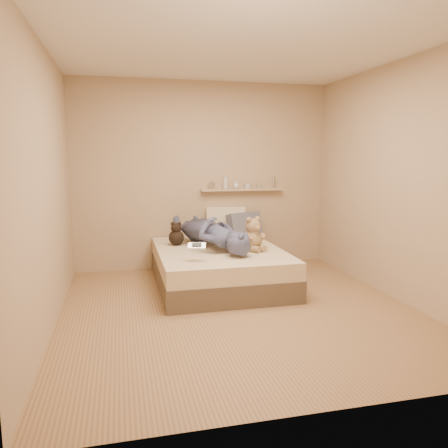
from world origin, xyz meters
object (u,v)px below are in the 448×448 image
object	(u,v)px
dark_plush	(176,235)
teddy_bear	(253,236)
wall_shelf	(242,190)
game_console	(197,246)
pillow_grey	(245,225)
bed	(219,267)
person	(211,231)
pillow_cream	(226,222)

from	to	relation	value
dark_plush	teddy_bear	bearing A→B (deg)	-31.37
teddy_bear	dark_plush	distance (m)	1.00
dark_plush	wall_shelf	bearing A→B (deg)	28.97
game_console	teddy_bear	bearing A→B (deg)	27.49
game_console	pillow_grey	xyz separation A→B (m)	(0.90, 1.26, -0.00)
teddy_bear	bed	bearing A→B (deg)	154.38
game_console	wall_shelf	xyz separation A→B (m)	(0.92, 1.48, 0.48)
bed	person	size ratio (longest dim) A/B	1.18
bed	teddy_bear	distance (m)	0.58
pillow_grey	teddy_bear	bearing A→B (deg)	-99.86
person	bed	bearing A→B (deg)	97.96
game_console	dark_plush	world-z (taller)	dark_plush
teddy_bear	pillow_grey	xyz separation A→B (m)	(0.15, 0.87, -0.00)
teddy_bear	wall_shelf	distance (m)	1.20
bed	wall_shelf	size ratio (longest dim) A/B	1.58
bed	pillow_grey	xyz separation A→B (m)	(0.53, 0.69, 0.40)
pillow_cream	pillow_grey	world-z (taller)	pillow_cream
dark_plush	bed	bearing A→B (deg)	-35.48
teddy_bear	dark_plush	bearing A→B (deg)	148.63
pillow_grey	person	xyz separation A→B (m)	(-0.60, -0.53, 0.02)
person	game_console	bearing A→B (deg)	52.64
teddy_bear	pillow_grey	size ratio (longest dim) A/B	0.83
teddy_bear	pillow_cream	distance (m)	1.02
bed	dark_plush	distance (m)	0.69
bed	person	bearing A→B (deg)	112.84
game_console	wall_shelf	world-z (taller)	wall_shelf
teddy_bear	wall_shelf	size ratio (longest dim) A/B	0.35
game_console	teddy_bear	world-z (taller)	teddy_bear
teddy_bear	wall_shelf	bearing A→B (deg)	81.08
person	teddy_bear	bearing A→B (deg)	127.60
teddy_bear	pillow_cream	world-z (taller)	pillow_cream
person	pillow_grey	bearing A→B (deg)	-153.42
pillow_cream	game_console	bearing A→B (deg)	-115.37
wall_shelf	pillow_cream	bearing A→B (deg)	-162.88
game_console	dark_plush	size ratio (longest dim) A/B	0.68
pillow_cream	wall_shelf	distance (m)	0.52
bed	game_console	distance (m)	0.79
bed	dark_plush	size ratio (longest dim) A/B	6.30
bed	pillow_cream	distance (m)	0.98
pillow_cream	person	xyz separation A→B (m)	(-0.36, -0.67, -0.01)
person	wall_shelf	xyz separation A→B (m)	(0.62, 0.75, 0.46)
teddy_bear	person	size ratio (longest dim) A/B	0.26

